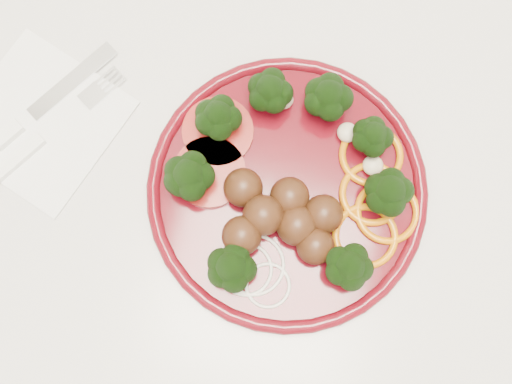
% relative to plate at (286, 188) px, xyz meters
% --- Properties ---
extents(counter, '(2.40, 0.60, 0.90)m').
position_rel_plate_xyz_m(counter, '(-0.24, 0.03, -0.47)').
color(counter, beige).
rests_on(counter, ground).
extents(plate, '(0.29, 0.29, 0.06)m').
position_rel_plate_xyz_m(plate, '(0.00, 0.00, 0.00)').
color(plate, '#510710').
rests_on(plate, counter).
extents(napkin, '(0.19, 0.19, 0.00)m').
position_rel_plate_xyz_m(napkin, '(-0.27, 0.01, -0.02)').
color(napkin, white).
rests_on(napkin, counter).
extents(knife, '(0.13, 0.18, 0.01)m').
position_rel_plate_xyz_m(knife, '(-0.29, -0.00, -0.01)').
color(knife, silver).
rests_on(knife, napkin).
extents(fork, '(0.11, 0.16, 0.01)m').
position_rel_plate_xyz_m(fork, '(-0.27, -0.02, -0.01)').
color(fork, white).
rests_on(fork, napkin).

